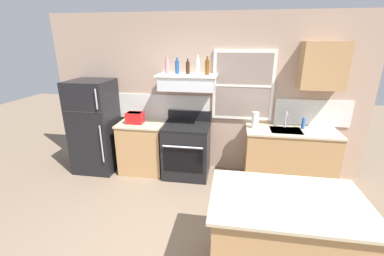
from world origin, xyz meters
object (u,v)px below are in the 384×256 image
at_px(stove_range, 187,150).
at_px(bottle_clear_tall, 198,66).
at_px(bottle_blue_liqueur, 177,67).
at_px(toaster, 135,118).
at_px(kitchen_island, 283,239).
at_px(paper_towel_roll, 255,120).
at_px(refrigerator, 95,126).
at_px(dish_soap_bottle, 303,123).
at_px(bottle_rose_pink, 167,66).
at_px(bottle_brown_stout, 188,68).
at_px(bottle_amber_wine, 207,67).

xyz_separation_m(stove_range, bottle_clear_tall, (0.17, 0.08, 1.41)).
distance_m(bottle_blue_liqueur, bottle_clear_tall, 0.35).
height_order(toaster, stove_range, toaster).
xyz_separation_m(bottle_blue_liqueur, kitchen_island, (1.46, -2.06, -1.40)).
distance_m(toaster, paper_towel_roll, 2.01).
height_order(refrigerator, toaster, refrigerator).
bearing_deg(kitchen_island, dish_soap_bottle, 73.94).
relative_size(refrigerator, bottle_rose_pink, 5.56).
relative_size(refrigerator, dish_soap_bottle, 9.04).
xyz_separation_m(bottle_clear_tall, dish_soap_bottle, (1.71, 0.06, -0.87)).
height_order(bottle_blue_liqueur, bottle_brown_stout, bottle_blue_liqueur).
bearing_deg(bottle_amber_wine, bottle_blue_liqueur, 173.20).
distance_m(stove_range, bottle_amber_wine, 1.44).
height_order(toaster, dish_soap_bottle, toaster).
relative_size(bottle_brown_stout, bottle_clear_tall, 0.79).
height_order(bottle_rose_pink, bottle_amber_wine, bottle_rose_pink).
bearing_deg(bottle_brown_stout, stove_range, -90.00).
distance_m(bottle_rose_pink, bottle_clear_tall, 0.50).
bearing_deg(toaster, kitchen_island, -41.22).
distance_m(bottle_rose_pink, bottle_brown_stout, 0.33).
bearing_deg(bottle_blue_liqueur, stove_range, -38.27).
bearing_deg(refrigerator, bottle_clear_tall, 3.11).
bearing_deg(bottle_amber_wine, paper_towel_roll, -2.87).
height_order(bottle_clear_tall, dish_soap_bottle, bottle_clear_tall).
distance_m(bottle_blue_liqueur, kitchen_island, 2.88).
relative_size(stove_range, bottle_amber_wine, 3.84).
height_order(refrigerator, bottle_brown_stout, bottle_brown_stout).
bearing_deg(bottle_blue_liqueur, paper_towel_roll, -4.38).
bearing_deg(kitchen_island, bottle_rose_pink, 128.55).
xyz_separation_m(toaster, kitchen_island, (2.18, -1.91, -0.55)).
distance_m(stove_range, paper_towel_roll, 1.26).
bearing_deg(stove_range, bottle_amber_wine, 13.49).
relative_size(bottle_amber_wine, paper_towel_roll, 1.05).
xyz_separation_m(bottle_amber_wine, dish_soap_bottle, (1.56, 0.06, -0.86)).
distance_m(bottle_amber_wine, dish_soap_bottle, 1.78).
xyz_separation_m(bottle_brown_stout, dish_soap_bottle, (1.88, -0.01, -0.85)).
distance_m(refrigerator, bottle_brown_stout, 1.95).
bearing_deg(refrigerator, kitchen_island, -32.91).
height_order(bottle_blue_liqueur, bottle_clear_tall, bottle_clear_tall).
relative_size(stove_range, bottle_clear_tall, 3.59).
distance_m(bottle_blue_liqueur, bottle_brown_stout, 0.17).
distance_m(bottle_rose_pink, bottle_amber_wine, 0.65).
height_order(stove_range, bottle_clear_tall, bottle_clear_tall).
distance_m(bottle_brown_stout, paper_towel_roll, 1.38).
bearing_deg(toaster, bottle_blue_liqueur, 11.64).
bearing_deg(toaster, refrigerator, -179.22).
bearing_deg(paper_towel_roll, bottle_rose_pink, 177.42).
bearing_deg(bottle_amber_wine, bottle_rose_pink, 177.77).
distance_m(toaster, kitchen_island, 2.95).
bearing_deg(bottle_amber_wine, stove_range, -166.51).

